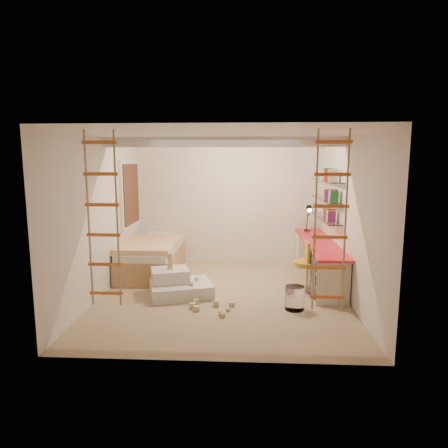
# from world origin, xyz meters

# --- Properties ---
(floor) EXTENTS (4.50, 4.50, 0.00)m
(floor) POSITION_xyz_m (0.00, 0.00, 0.00)
(floor) COLOR tan
(floor) RESTS_ON ground
(ceiling_beam) EXTENTS (4.00, 0.18, 0.16)m
(ceiling_beam) POSITION_xyz_m (0.00, 0.30, 2.52)
(ceiling_beam) COLOR white
(ceiling_beam) RESTS_ON ceiling
(window_frame) EXTENTS (0.06, 1.15, 1.35)m
(window_frame) POSITION_xyz_m (-1.97, 1.50, 1.55)
(window_frame) COLOR white
(window_frame) RESTS_ON wall_left
(window_blind) EXTENTS (0.02, 1.00, 1.20)m
(window_blind) POSITION_xyz_m (-1.93, 1.50, 1.55)
(window_blind) COLOR #4C2D1E
(window_blind) RESTS_ON window_frame
(rope_ladder_left) EXTENTS (0.41, 0.04, 2.13)m
(rope_ladder_left) POSITION_xyz_m (-1.35, -1.75, 1.52)
(rope_ladder_left) COLOR orange
(rope_ladder_left) RESTS_ON ceiling
(rope_ladder_right) EXTENTS (0.41, 0.04, 2.13)m
(rope_ladder_right) POSITION_xyz_m (1.35, -1.75, 1.52)
(rope_ladder_right) COLOR #D15C23
(rope_ladder_right) RESTS_ON ceiling
(waste_bin) EXTENTS (0.29, 0.29, 0.36)m
(waste_bin) POSITION_xyz_m (1.11, -0.62, 0.18)
(waste_bin) COLOR white
(waste_bin) RESTS_ON floor
(desk) EXTENTS (0.56, 2.80, 0.75)m
(desk) POSITION_xyz_m (1.72, 0.86, 0.40)
(desk) COLOR red
(desk) RESTS_ON floor
(shelves) EXTENTS (0.25, 1.80, 0.71)m
(shelves) POSITION_xyz_m (1.87, 1.13, 1.50)
(shelves) COLOR white
(shelves) RESTS_ON wall_right
(bed) EXTENTS (1.02, 2.00, 0.69)m
(bed) POSITION_xyz_m (-1.48, 1.23, 0.33)
(bed) COLOR #AD7F51
(bed) RESTS_ON floor
(task_lamp) EXTENTS (0.14, 0.36, 0.57)m
(task_lamp) POSITION_xyz_m (1.67, 1.82, 1.14)
(task_lamp) COLOR black
(task_lamp) RESTS_ON desk
(swivel_chair) EXTENTS (0.53, 0.53, 0.89)m
(swivel_chair) POSITION_xyz_m (1.40, 0.16, 0.33)
(swivel_chair) COLOR #BD9024
(swivel_chair) RESTS_ON floor
(play_platform) EXTENTS (1.17, 1.03, 0.44)m
(play_platform) POSITION_xyz_m (-0.75, -0.06, 0.17)
(play_platform) COLOR silver
(play_platform) RESTS_ON floor
(toy_blocks) EXTENTS (1.16, 1.09, 0.71)m
(toy_blocks) POSITION_xyz_m (-0.40, -0.44, 0.21)
(toy_blocks) COLOR #CCB284
(toy_blocks) RESTS_ON floor
(books) EXTENTS (0.14, 0.64, 0.92)m
(books) POSITION_xyz_m (1.87, 1.13, 1.59)
(books) COLOR #8C1E7F
(books) RESTS_ON shelves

